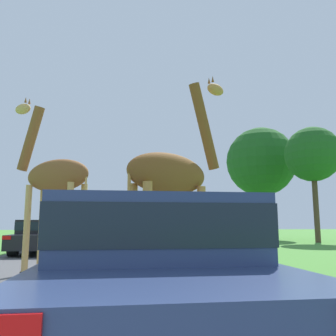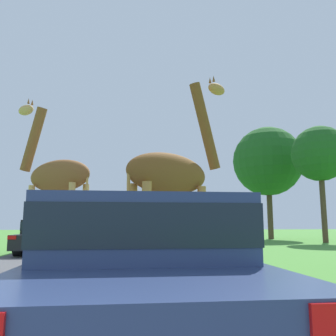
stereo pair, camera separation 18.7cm
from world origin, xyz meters
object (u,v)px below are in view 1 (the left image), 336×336
(car_lead_maroon, at_px, (151,273))
(tree_left_edge, at_px, (261,162))
(car_queue_right, at_px, (84,233))
(car_queue_left, at_px, (174,239))
(giraffe_near_road, at_px, (173,179))
(car_far_ahead, at_px, (40,236))
(giraffe_companion, at_px, (53,179))
(tree_mid_field, at_px, (313,155))

(car_lead_maroon, relative_size, tree_left_edge, 0.44)
(car_queue_right, height_order, car_queue_left, car_queue_left)
(giraffe_near_road, bearing_deg, tree_left_edge, 120.61)
(car_far_ahead, height_order, tree_left_edge, tree_left_edge)
(giraffe_near_road, height_order, car_far_ahead, giraffe_near_road)
(giraffe_near_road, height_order, giraffe_companion, giraffe_near_road)
(giraffe_near_road, height_order, car_queue_right, giraffe_near_road)
(giraffe_companion, bearing_deg, tree_left_edge, -0.34)
(car_lead_maroon, xyz_separation_m, car_queue_left, (1.70, 8.96, -0.07))
(giraffe_near_road, relative_size, giraffe_companion, 1.05)
(car_queue_right, bearing_deg, giraffe_companion, -88.54)
(car_queue_right, xyz_separation_m, car_queue_left, (4.06, -10.99, 0.02))
(giraffe_near_road, distance_m, car_far_ahead, 10.05)
(giraffe_near_road, relative_size, tree_left_edge, 0.53)
(car_lead_maroon, xyz_separation_m, tree_left_edge, (12.13, 25.52, 5.84))
(giraffe_near_road, xyz_separation_m, tree_left_edge, (11.24, 21.32, 4.37))
(giraffe_near_road, height_order, car_queue_left, giraffe_near_road)
(car_queue_right, xyz_separation_m, tree_left_edge, (14.49, 5.57, 5.93))
(giraffe_companion, height_order, car_far_ahead, giraffe_companion)
(car_queue_right, bearing_deg, car_queue_left, -69.71)
(car_lead_maroon, relative_size, tree_mid_field, 0.52)
(car_lead_maroon, distance_m, tree_left_edge, 28.85)
(giraffe_near_road, xyz_separation_m, tree_mid_field, (12.66, 15.46, 3.91))
(tree_left_edge, distance_m, tree_mid_field, 6.05)
(giraffe_near_road, bearing_deg, car_queue_left, 138.81)
(car_queue_left, xyz_separation_m, tree_left_edge, (10.43, 16.56, 5.90))
(tree_mid_field, bearing_deg, car_far_ahead, -158.94)
(giraffe_near_road, bearing_deg, tree_mid_field, 109.09)
(giraffe_companion, relative_size, tree_left_edge, 0.50)
(car_queue_right, xyz_separation_m, car_far_ahead, (-1.32, -6.93, 0.05))
(giraffe_companion, xyz_separation_m, car_far_ahead, (-1.68, 7.14, -1.67))
(car_queue_left, distance_m, tree_mid_field, 16.87)
(car_far_ahead, bearing_deg, car_queue_left, -37.03)
(car_lead_maroon, bearing_deg, giraffe_near_road, 77.99)
(giraffe_near_road, bearing_deg, car_far_ahead, 175.83)
(car_far_ahead, relative_size, tree_left_edge, 0.48)
(giraffe_companion, xyz_separation_m, tree_mid_field, (15.56, 13.77, 3.76))
(car_lead_maroon, distance_m, car_far_ahead, 13.53)
(car_queue_right, relative_size, car_far_ahead, 0.92)
(car_lead_maroon, height_order, car_queue_right, car_lead_maroon)
(tree_left_edge, bearing_deg, car_queue_right, -158.98)
(car_lead_maroon, xyz_separation_m, car_far_ahead, (-3.68, 13.02, -0.04))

